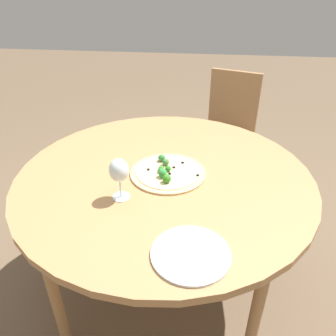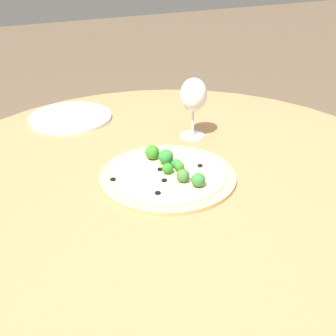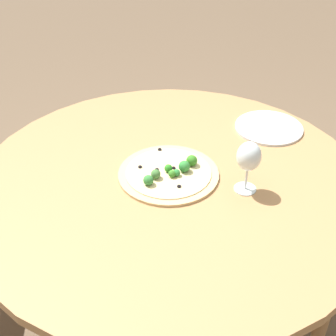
% 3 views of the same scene
% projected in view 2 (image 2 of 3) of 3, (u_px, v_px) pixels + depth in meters
% --- Properties ---
extents(dining_table, '(1.38, 1.38, 0.76)m').
position_uv_depth(dining_table, '(174.00, 195.00, 1.24)').
color(dining_table, '#A87A4C').
rests_on(dining_table, ground_plane).
extents(pizza, '(0.35, 0.35, 0.05)m').
position_uv_depth(pizza, '(168.00, 174.00, 1.20)').
color(pizza, tan).
rests_on(pizza, dining_table).
extents(wine_glass, '(0.08, 0.08, 0.18)m').
position_uv_depth(wine_glass, '(194.00, 96.00, 1.37)').
color(wine_glass, silver).
rests_on(wine_glass, dining_table).
extents(plate_near, '(0.27, 0.27, 0.01)m').
position_uv_depth(plate_near, '(70.00, 117.00, 1.55)').
color(plate_near, silver).
rests_on(plate_near, dining_table).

